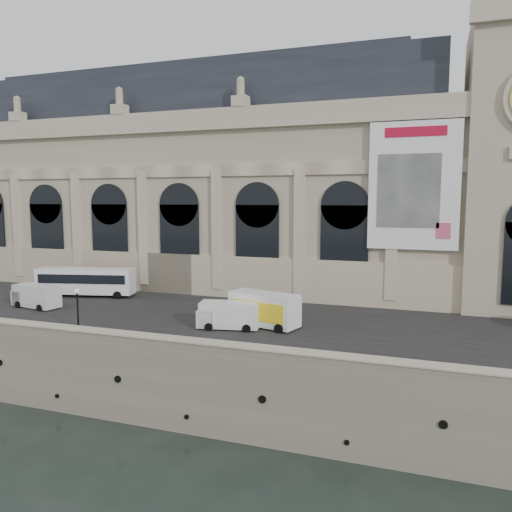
{
  "coord_description": "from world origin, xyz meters",
  "views": [
    {
      "loc": [
        24.77,
        -32.13,
        17.72
      ],
      "look_at": [
        5.8,
        22.0,
        11.1
      ],
      "focal_mm": 35.0,
      "sensor_mm": 36.0,
      "label": 1
    }
  ],
  "objects": [
    {
      "name": "bus_left",
      "position": [
        -13.99,
        16.72,
        7.93
      ],
      "size": [
        11.89,
        5.05,
        3.43
      ],
      "color": "white",
      "rests_on": "quay"
    },
    {
      "name": "lamp_right",
      "position": [
        -3.36,
        2.15,
        8.05
      ],
      "size": [
        0.42,
        0.42,
        4.11
      ],
      "color": "black",
      "rests_on": "quay"
    },
    {
      "name": "street",
      "position": [
        0.0,
        14.0,
        6.03
      ],
      "size": [
        160.0,
        24.0,
        0.06
      ],
      "primitive_type": "cube",
      "color": "#2D2D2D",
      "rests_on": "quay"
    },
    {
      "name": "box_truck",
      "position": [
        10.22,
        10.53,
        7.58
      ],
      "size": [
        8.15,
        4.45,
        3.13
      ],
      "color": "white",
      "rests_on": "quay"
    },
    {
      "name": "ground",
      "position": [
        0.0,
        0.0,
        0.0
      ],
      "size": [
        260.0,
        260.0,
        0.0
      ],
      "primitive_type": "plane",
      "color": "black",
      "rests_on": "ground"
    },
    {
      "name": "van_b",
      "position": [
        -15.23,
        9.82,
        7.27
      ],
      "size": [
        5.85,
        2.98,
        2.49
      ],
      "color": "silver",
      "rests_on": "quay"
    },
    {
      "name": "quay",
      "position": [
        0.0,
        35.0,
        3.0
      ],
      "size": [
        160.0,
        70.0,
        6.0
      ],
      "primitive_type": "cube",
      "color": "gray",
      "rests_on": "ground"
    },
    {
      "name": "parapet",
      "position": [
        0.0,
        0.6,
        6.62
      ],
      "size": [
        160.0,
        1.4,
        1.21
      ],
      "color": "gray",
      "rests_on": "quay"
    },
    {
      "name": "van_c",
      "position": [
        7.66,
        8.52,
        7.26
      ],
      "size": [
        5.82,
        3.07,
        2.46
      ],
      "color": "white",
      "rests_on": "quay"
    },
    {
      "name": "museum",
      "position": [
        -5.98,
        30.86,
        19.72
      ],
      "size": [
        69.0,
        18.7,
        29.1
      ],
      "color": "tan",
      "rests_on": "quay"
    }
  ]
}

